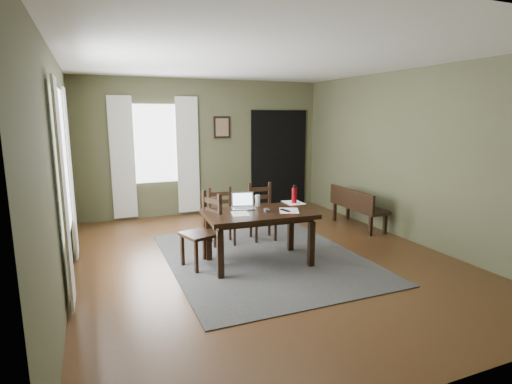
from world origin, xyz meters
name	(u,v)px	position (x,y,z in m)	size (l,w,h in m)	color
ground	(264,258)	(0.00, 0.00, -0.01)	(5.00, 6.00, 0.01)	#492C16
room_shell	(265,129)	(0.00, 0.00, 1.80)	(5.02, 6.02, 2.71)	#505235
rug	(264,258)	(0.00, 0.00, 0.01)	(2.60, 3.20, 0.01)	#3A3A3A
dining_table	(259,218)	(-0.15, -0.16, 0.64)	(1.48, 0.94, 0.71)	black
chair_end	(203,231)	(-0.86, 0.05, 0.48)	(0.54, 0.54, 0.98)	black
chair_back_left	(222,217)	(-0.35, 0.86, 0.43)	(0.42, 0.42, 0.87)	black
chair_back_right	(262,212)	(0.33, 0.85, 0.44)	(0.43, 0.43, 0.90)	black
bench	(356,205)	(2.16, 0.82, 0.42)	(0.40, 1.25, 0.70)	black
laptop	(243,204)	(-0.27, 0.13, 0.78)	(0.36, 0.32, 0.21)	#B7B7BC
computer_mouse	(267,210)	(-0.05, -0.19, 0.74)	(0.06, 0.10, 0.03)	#3F3F42
tv_remote	(285,210)	(0.19, -0.26, 0.73)	(0.05, 0.17, 0.02)	black
drinking_glass	(258,201)	(-0.04, 0.15, 0.81)	(0.07, 0.07, 0.16)	silver
water_bottle	(294,195)	(0.53, 0.13, 0.85)	(0.08, 0.08, 0.27)	#A10C15
paper_a	(240,214)	(-0.42, -0.17, 0.73)	(0.22, 0.28, 0.00)	white
paper_b	(289,211)	(0.25, -0.27, 0.73)	(0.25, 0.33, 0.00)	white
paper_d	(293,203)	(0.54, 0.16, 0.73)	(0.25, 0.33, 0.00)	white
window_left	(63,162)	(-2.47, 0.20, 1.45)	(0.01, 1.30, 1.70)	white
window_back	(155,144)	(-1.00, 2.97, 1.45)	(1.00, 0.01, 1.50)	white
curtain_left_near	(64,196)	(-2.44, -0.62, 1.20)	(0.03, 0.48, 2.30)	silver
curtain_left_far	(71,174)	(-2.44, 1.02, 1.20)	(0.03, 0.48, 2.30)	silver
curtain_back_left	(123,158)	(-1.62, 2.94, 1.20)	(0.44, 0.03, 2.30)	silver
curtain_back_right	(188,156)	(-0.38, 2.94, 1.20)	(0.44, 0.03, 2.30)	silver
framed_picture	(222,127)	(0.35, 2.97, 1.75)	(0.34, 0.03, 0.44)	black
doorway_back	(279,159)	(1.65, 2.97, 1.05)	(1.30, 0.03, 2.10)	black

